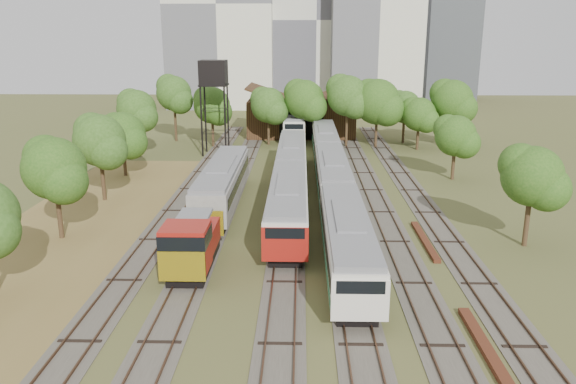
{
  "coord_description": "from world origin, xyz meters",
  "views": [
    {
      "loc": [
        -1.02,
        -28.78,
        14.7
      ],
      "look_at": [
        -2.06,
        15.22,
        2.5
      ],
      "focal_mm": 35.0,
      "sensor_mm": 36.0,
      "label": 1
    }
  ],
  "objects_px": {
    "railcar_green_set": "(333,176)",
    "water_tower": "(213,75)",
    "railcar_red_set": "(290,178)",
    "shunter_locomotive": "(192,246)"
  },
  "relations": [
    {
      "from": "shunter_locomotive",
      "to": "water_tower",
      "type": "xyz_separation_m",
      "value": [
        -4.04,
        37.73,
        8.25
      ]
    },
    {
      "from": "railcar_red_set",
      "to": "railcar_green_set",
      "type": "height_order",
      "value": "railcar_red_set"
    },
    {
      "from": "railcar_red_set",
      "to": "shunter_locomotive",
      "type": "bearing_deg",
      "value": -109.37
    },
    {
      "from": "railcar_green_set",
      "to": "shunter_locomotive",
      "type": "xyz_separation_m",
      "value": [
        -10.0,
        -18.13,
        -0.13
      ]
    },
    {
      "from": "railcar_green_set",
      "to": "shunter_locomotive",
      "type": "distance_m",
      "value": 20.7
    },
    {
      "from": "railcar_red_set",
      "to": "railcar_green_set",
      "type": "xyz_separation_m",
      "value": [
        4.0,
        1.06,
        -0.05
      ]
    },
    {
      "from": "water_tower",
      "to": "shunter_locomotive",
      "type": "bearing_deg",
      "value": -83.89
    },
    {
      "from": "railcar_red_set",
      "to": "shunter_locomotive",
      "type": "relative_size",
      "value": 4.27
    },
    {
      "from": "railcar_green_set",
      "to": "water_tower",
      "type": "bearing_deg",
      "value": 125.61
    },
    {
      "from": "water_tower",
      "to": "railcar_red_set",
      "type": "bearing_deg",
      "value": -64.09
    }
  ]
}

